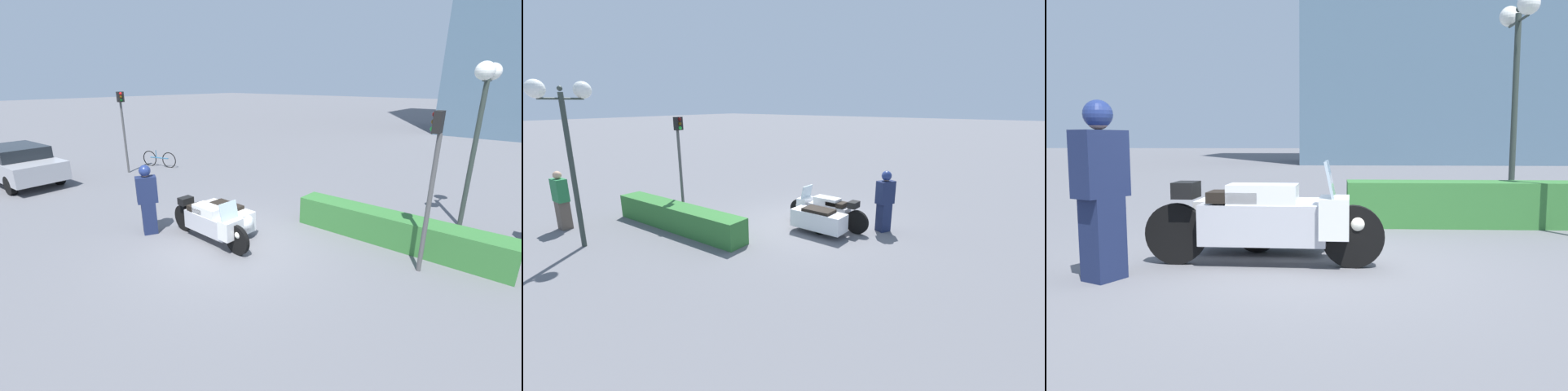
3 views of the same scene
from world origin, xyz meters
TOP-DOWN VIEW (x-y plane):
  - ground_plane at (0.00, 0.00)m, footprint 160.00×160.00m
  - police_motorcycle at (-0.50, 0.22)m, footprint 2.67×1.28m
  - officer_rider at (-2.06, -0.79)m, footprint 0.48×0.57m
  - hedge_bush_curbside at (2.91, 2.60)m, footprint 4.90×0.69m
  - twin_lamp_post at (3.87, 4.87)m, footprint 0.42×1.43m
  - traffic_light_near at (3.75, 1.71)m, footprint 0.23×0.26m
  - traffic_light_far at (-8.20, 2.12)m, footprint 0.22×0.28m
  - parked_car_background at (-9.89, -1.39)m, footprint 4.56×2.08m
  - bicycle_parked at (-8.15, 3.61)m, footprint 1.67×0.62m

SIDE VIEW (x-z plane):
  - ground_plane at x=0.00m, z-range 0.00..0.00m
  - bicycle_parked at x=-8.15m, z-range -0.04..0.72m
  - hedge_bush_curbside at x=2.91m, z-range 0.00..0.73m
  - police_motorcycle at x=-0.50m, z-range -0.11..1.06m
  - parked_car_background at x=-9.89m, z-range 0.06..1.48m
  - officer_rider at x=-2.06m, z-range 0.05..1.83m
  - traffic_light_near at x=3.75m, z-range 0.52..3.73m
  - traffic_light_far at x=-8.20m, z-range 0.53..3.84m
  - twin_lamp_post at x=3.87m, z-range 1.32..5.46m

